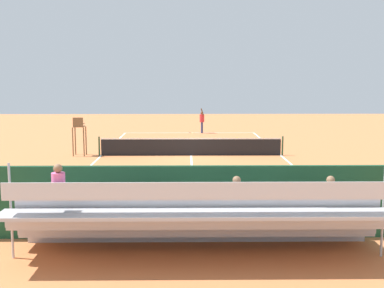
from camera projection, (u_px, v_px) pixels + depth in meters
name	position (u px, v px, depth m)	size (l,w,h in m)	color
ground_plane	(191.00, 155.00, 27.37)	(60.00, 60.00, 0.00)	#D17542
court_line_markings	(191.00, 155.00, 27.41)	(10.10, 22.20, 0.01)	white
tennis_net	(191.00, 147.00, 27.30)	(10.30, 0.10, 1.07)	black
backdrop_wall	(197.00, 202.00, 13.37)	(18.00, 0.16, 2.00)	#1E4C2D
bleacher_stand	(199.00, 218.00, 12.09)	(9.06, 2.40, 2.48)	#B2B2B7
umpire_chair	(79.00, 132.00, 27.13)	(0.67, 0.67, 2.14)	brown
courtside_bench	(316.00, 210.00, 14.19)	(1.80, 0.40, 0.93)	#9E754C
equipment_bag	(246.00, 224.00, 14.09)	(0.90, 0.36, 0.36)	#B22D2D
tennis_player	(202.00, 120.00, 37.99)	(0.38, 0.54, 1.93)	navy
tennis_racket	(192.00, 133.00, 37.97)	(0.49, 0.54, 0.03)	black
tennis_ball_near	(237.00, 138.00, 34.96)	(0.07, 0.07, 0.07)	#CCDB33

